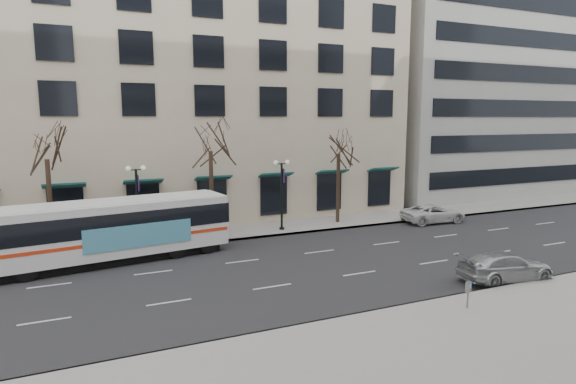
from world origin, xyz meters
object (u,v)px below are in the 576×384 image
silver_car (505,266)px  white_pickup (433,213)px  tree_far_right (339,141)px  city_bus (115,228)px  pay_station (468,289)px  lamp_post_right (282,192)px  tree_far_left (46,143)px  lamp_post_left (138,201)px  tree_far_mid (210,137)px

silver_car → white_pickup: 13.78m
tree_far_right → city_bus: 17.56m
tree_far_right → pay_station: (-3.53, -17.29, -5.43)m
lamp_post_right → silver_car: 15.83m
tree_far_right → city_bus: bearing=-168.1°
tree_far_left → lamp_post_left: 6.29m
tree_far_left → tree_far_right: bearing=0.0°
city_bus → pay_station: (13.08, -13.79, -0.95)m
tree_far_mid → tree_far_right: (10.00, -0.00, -0.48)m
tree_far_mid → lamp_post_right: 6.41m
tree_far_left → city_bus: tree_far_left is taller
silver_car → white_pickup: silver_car is taller
tree_far_left → tree_far_right: size_ratio=1.03×
silver_car → tree_far_left: bearing=61.5°
tree_far_mid → pay_station: 19.38m
tree_far_right → silver_car: (1.19, -15.00, -5.69)m
tree_far_mid → white_pickup: bearing=-8.6°
silver_car → pay_station: (-4.72, -2.29, 0.26)m
white_pickup → pay_station: bearing=148.1°
white_pickup → pay_station: white_pickup is taller
tree_far_right → lamp_post_right: tree_far_right is taller
lamp_post_right → tree_far_right: bearing=6.9°
lamp_post_left → white_pickup: (22.19, -2.00, -2.23)m
tree_far_mid → pay_station: size_ratio=7.35×
white_pickup → lamp_post_left: bearing=89.1°
lamp_post_left → pay_station: (11.46, -16.69, -1.95)m
city_bus → silver_car: bearing=-40.7°
tree_far_left → city_bus: 6.81m
city_bus → white_pickup: (23.81, 0.90, -1.23)m
tree_far_right → white_pickup: bearing=-19.9°
tree_far_left → city_bus: (3.39, -3.50, -4.76)m
lamp_post_right → pay_station: bearing=-85.0°
lamp_post_right → city_bus: (-11.62, -2.90, -1.00)m
tree_far_mid → tree_far_right: tree_far_mid is taller
silver_car → pay_station: silver_car is taller
lamp_post_left → silver_car: 21.78m
white_pickup → silver_car: bearing=158.4°
lamp_post_left → silver_car: (16.19, -14.40, -2.21)m
tree_far_right → city_bus: (-16.61, -3.50, -4.48)m
tree_far_left → white_pickup: 27.97m
lamp_post_left → tree_far_right: bearing=2.3°
pay_station → white_pickup: bearing=32.9°
city_bus → tree_far_right: bearing=4.0°
lamp_post_left → tree_far_left: bearing=173.2°
city_bus → silver_car: city_bus is taller
white_pickup → tree_far_right: bearing=74.4°
lamp_post_right → city_bus: bearing=-166.0°
tree_far_mid → lamp_post_right: size_ratio=1.64×
lamp_post_right → tree_far_left: bearing=177.7°
tree_far_left → tree_far_right: (20.00, 0.00, -0.28)m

